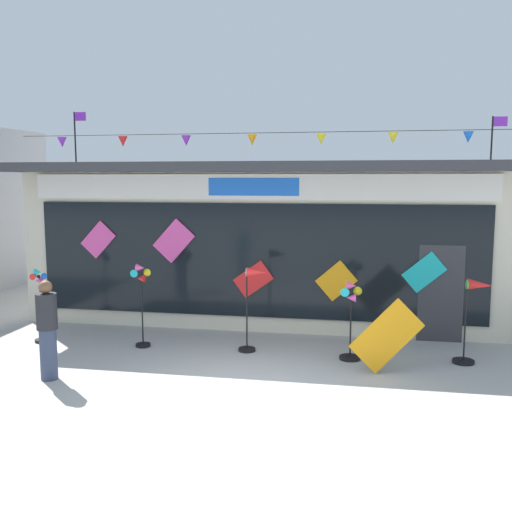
{
  "coord_description": "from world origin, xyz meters",
  "views": [
    {
      "loc": [
        1.78,
        -8.64,
        3.33
      ],
      "look_at": [
        -0.41,
        3.18,
        1.74
      ],
      "focal_mm": 40.94,
      "sensor_mm": 36.0,
      "label": 1
    }
  ],
  "objects_px": {
    "wind_spinner_left": "(141,293)",
    "wind_spinner_center_left": "(253,296)",
    "display_kite_on_ground": "(387,336)",
    "wind_spinner_right": "(474,311)",
    "wind_spinner_far_left": "(40,301)",
    "wind_spinner_center_right": "(351,314)",
    "person_mid_plaza": "(47,329)",
    "kite_shop_building": "(269,238)"
  },
  "relations": [
    {
      "from": "person_mid_plaza",
      "to": "wind_spinner_right",
      "type": "bearing_deg",
      "value": -49.6
    },
    {
      "from": "wind_spinner_far_left",
      "to": "wind_spinner_center_right",
      "type": "relative_size",
      "value": 1.03
    },
    {
      "from": "wind_spinner_far_left",
      "to": "wind_spinner_left",
      "type": "height_order",
      "value": "wind_spinner_left"
    },
    {
      "from": "wind_spinner_far_left",
      "to": "person_mid_plaza",
      "type": "distance_m",
      "value": 2.42
    },
    {
      "from": "wind_spinner_right",
      "to": "wind_spinner_left",
      "type": "bearing_deg",
      "value": -179.18
    },
    {
      "from": "kite_shop_building",
      "to": "person_mid_plaza",
      "type": "xyz_separation_m",
      "value": [
        -2.81,
        -5.69,
        -1.01
      ]
    },
    {
      "from": "wind_spinner_left",
      "to": "wind_spinner_right",
      "type": "relative_size",
      "value": 1.08
    },
    {
      "from": "wind_spinner_center_right",
      "to": "display_kite_on_ground",
      "type": "bearing_deg",
      "value": -43.73
    },
    {
      "from": "wind_spinner_left",
      "to": "wind_spinner_center_left",
      "type": "height_order",
      "value": "wind_spinner_left"
    },
    {
      "from": "wind_spinner_left",
      "to": "wind_spinner_center_left",
      "type": "relative_size",
      "value": 1.01
    },
    {
      "from": "wind_spinner_far_left",
      "to": "person_mid_plaza",
      "type": "height_order",
      "value": "person_mid_plaza"
    },
    {
      "from": "wind_spinner_center_left",
      "to": "display_kite_on_ground",
      "type": "distance_m",
      "value": 2.65
    },
    {
      "from": "person_mid_plaza",
      "to": "wind_spinner_left",
      "type": "bearing_deg",
      "value": 1.62
    },
    {
      "from": "wind_spinner_right",
      "to": "display_kite_on_ground",
      "type": "distance_m",
      "value": 1.76
    },
    {
      "from": "wind_spinner_left",
      "to": "person_mid_plaza",
      "type": "bearing_deg",
      "value": -111.83
    },
    {
      "from": "wind_spinner_center_right",
      "to": "wind_spinner_right",
      "type": "distance_m",
      "value": 2.18
    },
    {
      "from": "wind_spinner_left",
      "to": "wind_spinner_right",
      "type": "xyz_separation_m",
      "value": [
        6.27,
        0.09,
        -0.12
      ]
    },
    {
      "from": "kite_shop_building",
      "to": "wind_spinner_far_left",
      "type": "relative_size",
      "value": 7.34
    },
    {
      "from": "wind_spinner_right",
      "to": "person_mid_plaza",
      "type": "distance_m",
      "value": 7.42
    },
    {
      "from": "kite_shop_building",
      "to": "wind_spinner_right",
      "type": "height_order",
      "value": "kite_shop_building"
    },
    {
      "from": "kite_shop_building",
      "to": "person_mid_plaza",
      "type": "height_order",
      "value": "kite_shop_building"
    },
    {
      "from": "kite_shop_building",
      "to": "wind_spinner_left",
      "type": "bearing_deg",
      "value": -118.71
    },
    {
      "from": "wind_spinner_far_left",
      "to": "kite_shop_building",
      "type": "bearing_deg",
      "value": 41.51
    },
    {
      "from": "kite_shop_building",
      "to": "wind_spinner_far_left",
      "type": "xyz_separation_m",
      "value": [
        -4.14,
        -3.66,
        -1.01
      ]
    },
    {
      "from": "wind_spinner_left",
      "to": "person_mid_plaza",
      "type": "xyz_separation_m",
      "value": [
        -0.83,
        -2.07,
        -0.24
      ]
    },
    {
      "from": "wind_spinner_center_right",
      "to": "wind_spinner_center_left",
      "type": "bearing_deg",
      "value": 174.18
    },
    {
      "from": "wind_spinner_center_left",
      "to": "wind_spinner_far_left",
      "type": "bearing_deg",
      "value": -178.0
    },
    {
      "from": "wind_spinner_center_right",
      "to": "wind_spinner_right",
      "type": "height_order",
      "value": "wind_spinner_right"
    },
    {
      "from": "wind_spinner_left",
      "to": "display_kite_on_ground",
      "type": "height_order",
      "value": "wind_spinner_left"
    },
    {
      "from": "wind_spinner_left",
      "to": "kite_shop_building",
      "type": "bearing_deg",
      "value": 61.29
    },
    {
      "from": "person_mid_plaza",
      "to": "wind_spinner_far_left",
      "type": "bearing_deg",
      "value": 56.83
    },
    {
      "from": "wind_spinner_left",
      "to": "wind_spinner_center_right",
      "type": "relative_size",
      "value": 1.13
    },
    {
      "from": "wind_spinner_center_right",
      "to": "person_mid_plaza",
      "type": "distance_m",
      "value": 5.31
    },
    {
      "from": "wind_spinner_center_right",
      "to": "wind_spinner_right",
      "type": "xyz_separation_m",
      "value": [
        2.17,
        0.18,
        0.12
      ]
    },
    {
      "from": "wind_spinner_center_left",
      "to": "person_mid_plaza",
      "type": "xyz_separation_m",
      "value": [
        -3.06,
        -2.17,
        -0.24
      ]
    },
    {
      "from": "kite_shop_building",
      "to": "display_kite_on_ground",
      "type": "xyz_separation_m",
      "value": [
        2.74,
        -4.3,
        -1.22
      ]
    },
    {
      "from": "kite_shop_building",
      "to": "person_mid_plaza",
      "type": "distance_m",
      "value": 6.42
    },
    {
      "from": "kite_shop_building",
      "to": "wind_spinner_center_right",
      "type": "xyz_separation_m",
      "value": [
        2.12,
        -3.7,
        -1.0
      ]
    },
    {
      "from": "kite_shop_building",
      "to": "wind_spinner_right",
      "type": "distance_m",
      "value": 5.62
    },
    {
      "from": "kite_shop_building",
      "to": "wind_spinner_left",
      "type": "height_order",
      "value": "kite_shop_building"
    },
    {
      "from": "kite_shop_building",
      "to": "wind_spinner_left",
      "type": "distance_m",
      "value": 4.19
    },
    {
      "from": "wind_spinner_center_left",
      "to": "wind_spinner_right",
      "type": "height_order",
      "value": "wind_spinner_center_left"
    }
  ]
}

